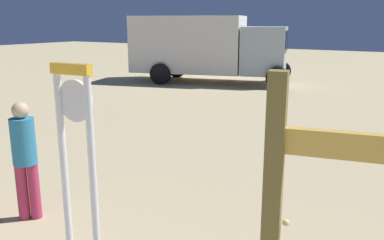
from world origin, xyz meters
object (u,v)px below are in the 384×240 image
at_px(arrow_sign, 332,227).
at_px(standing_clock, 77,156).
at_px(box_truck_near, 205,46).
at_px(person_near_clock, 25,155).

bearing_deg(arrow_sign, standing_clock, 168.17).
bearing_deg(box_truck_near, person_near_clock, -70.87).
xyz_separation_m(person_near_clock, box_truck_near, (-4.37, 12.61, 0.68)).
relative_size(person_near_clock, box_truck_near, 0.22).
height_order(arrow_sign, box_truck_near, box_truck_near).
xyz_separation_m(standing_clock, box_truck_near, (-6.09, 13.25, 0.20)).
relative_size(standing_clock, person_near_clock, 1.39).
distance_m(arrow_sign, box_truck_near, 16.22).
distance_m(standing_clock, person_near_clock, 1.89).
xyz_separation_m(standing_clock, person_near_clock, (-1.71, 0.64, -0.48)).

